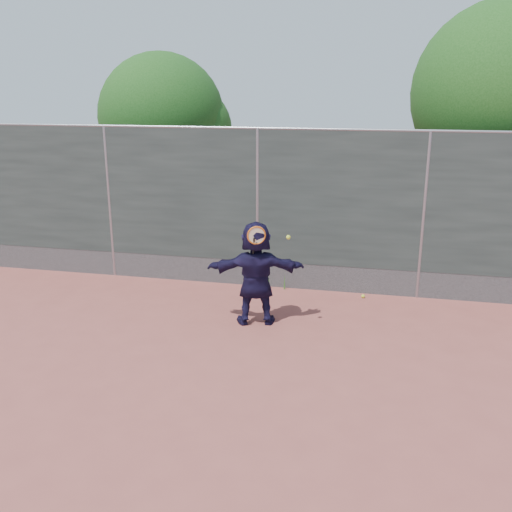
# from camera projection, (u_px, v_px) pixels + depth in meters

# --- Properties ---
(ground) EXTENTS (80.00, 80.00, 0.00)m
(ground) POSITION_uv_depth(u_px,v_px,m) (204.00, 369.00, 7.83)
(ground) COLOR #9E4C42
(ground) RESTS_ON ground
(player) EXTENTS (1.65, 0.86, 1.70)m
(player) POSITION_uv_depth(u_px,v_px,m) (256.00, 273.00, 9.13)
(player) COLOR black
(player) RESTS_ON ground
(ball_ground) EXTENTS (0.07, 0.07, 0.07)m
(ball_ground) POSITION_uv_depth(u_px,v_px,m) (363.00, 296.00, 10.44)
(ball_ground) COLOR #CCE031
(ball_ground) RESTS_ON ground
(fence) EXTENTS (20.00, 0.06, 3.03)m
(fence) POSITION_uv_depth(u_px,v_px,m) (257.00, 206.00, 10.65)
(fence) COLOR #38423D
(fence) RESTS_ON ground
(swing_action) EXTENTS (0.68, 0.15, 0.51)m
(swing_action) POSITION_uv_depth(u_px,v_px,m) (259.00, 237.00, 8.74)
(swing_action) COLOR #D36013
(swing_action) RESTS_ON ground
(tree_left) EXTENTS (3.15, 3.00, 4.53)m
(tree_left) POSITION_uv_depth(u_px,v_px,m) (169.00, 120.00, 13.70)
(tree_left) COLOR #382314
(tree_left) RESTS_ON ground
(weed_clump) EXTENTS (0.68, 0.07, 0.30)m
(weed_clump) POSITION_uv_depth(u_px,v_px,m) (271.00, 282.00, 10.90)
(weed_clump) COLOR #387226
(weed_clump) RESTS_ON ground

